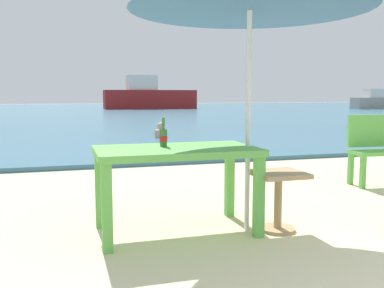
{
  "coord_description": "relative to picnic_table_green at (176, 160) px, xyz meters",
  "views": [
    {
      "loc": [
        -2.17,
        -2.2,
        1.22
      ],
      "look_at": [
        -0.61,
        3.0,
        0.6
      ],
      "focal_mm": 40.4,
      "sensor_mm": 36.0,
      "label": 1
    }
  ],
  "objects": [
    {
      "name": "picnic_table_green",
      "position": [
        0.0,
        0.0,
        0.0
      ],
      "size": [
        1.4,
        0.8,
        0.76
      ],
      "color": "#60B24C",
      "rests_on": "ground_plane"
    },
    {
      "name": "beer_bottle_amber",
      "position": [
        -0.09,
        0.11,
        0.2
      ],
      "size": [
        0.07,
        0.07,
        0.26
      ],
      "color": "#2D662D",
      "rests_on": "picnic_table_green"
    },
    {
      "name": "boat_cargo_ship",
      "position": [
        23.91,
        26.23,
        0.02
      ],
      "size": [
        4.48,
        1.22,
        1.63
      ],
      "color": "gray",
      "rests_on": "sea_water"
    },
    {
      "name": "side_table_wood",
      "position": [
        0.88,
        -0.23,
        -0.3
      ],
      "size": [
        0.44,
        0.44,
        0.54
      ],
      "color": "tan",
      "rests_on": "ground_plane"
    },
    {
      "name": "swimmer_person",
      "position": [
        1.56,
        7.68,
        -0.41
      ],
      "size": [
        0.34,
        0.34,
        0.41
      ],
      "color": "tan",
      "rests_on": "sea_water"
    },
    {
      "name": "boat_barge",
      "position": [
        5.87,
        31.64,
        0.41
      ],
      "size": [
        7.47,
        2.04,
        2.72
      ],
      "color": "maroon",
      "rests_on": "sea_water"
    },
    {
      "name": "sea_water",
      "position": [
        1.23,
        28.57,
        -0.61
      ],
      "size": [
        120.0,
        50.0,
        0.08
      ],
      "primitive_type": "cube",
      "color": "#386B84",
      "rests_on": "ground_plane"
    }
  ]
}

